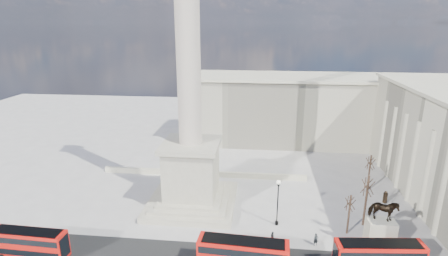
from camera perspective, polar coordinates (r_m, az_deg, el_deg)
ground at (r=55.57m, az=-6.18°, el=-14.67°), size 180.00×180.00×0.00m
nelsons_column at (r=54.72m, az=-5.51°, el=-0.28°), size 14.00×14.00×49.85m
balustrade_wall at (r=69.22m, az=-3.41°, el=-7.43°), size 40.00×0.60×1.10m
building_northeast at (r=89.12m, az=11.91°, el=3.07°), size 51.00×17.00×16.60m
red_bus_a at (r=52.72m, az=-29.14°, el=-16.19°), size 9.81×2.63×3.95m
red_bus_b at (r=44.40m, az=3.20°, el=-20.08°), size 10.93×3.15×4.38m
victorian_lamp at (r=52.55m, az=8.78°, el=-11.38°), size 0.62×0.62×7.27m
equestrian_statue at (r=51.08m, az=24.14°, el=-15.17°), size 4.31×3.23×8.90m
bare_tree_near at (r=54.91m, az=22.46°, el=-8.55°), size 1.92×1.92×8.38m
bare_tree_mid at (r=52.73m, az=19.93°, el=-11.29°), size 1.67×1.67×6.33m
bare_tree_far at (r=66.38m, az=22.82°, el=-5.08°), size 1.76×1.76×7.20m
pedestrian_walking at (r=50.98m, az=14.77°, el=-17.19°), size 0.73×0.56×1.78m
pedestrian_standing at (r=50.37m, az=21.08°, el=-18.41°), size 0.79×0.61×1.61m
pedestrian_crossing at (r=50.08m, az=7.91°, el=-17.34°), size 0.73×1.19×1.89m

